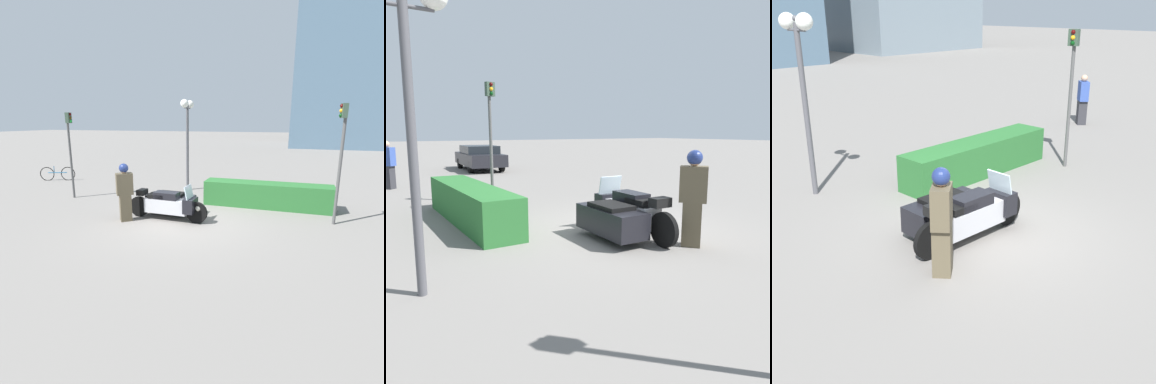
% 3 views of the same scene
% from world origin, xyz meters
% --- Properties ---
extents(ground_plane, '(160.00, 160.00, 0.00)m').
position_xyz_m(ground_plane, '(0.00, 0.00, 0.00)').
color(ground_plane, slate).
extents(police_motorcycle, '(2.67, 1.27, 1.16)m').
position_xyz_m(police_motorcycle, '(-0.48, 0.38, 0.47)').
color(police_motorcycle, black).
rests_on(police_motorcycle, ground).
extents(officer_rider, '(0.57, 0.55, 1.81)m').
position_xyz_m(officer_rider, '(-1.72, -0.43, 0.96)').
color(officer_rider, brown).
rests_on(officer_rider, ground).
extents(hedge_bush_curbside, '(4.51, 0.90, 0.89)m').
position_xyz_m(hedge_bush_curbside, '(2.35, 2.54, 0.44)').
color(hedge_bush_curbside, '#28662D').
rests_on(hedge_bush_curbside, ground).
extents(twin_lamp_post, '(0.35, 1.07, 3.96)m').
position_xyz_m(twin_lamp_post, '(-1.30, 4.29, 3.06)').
color(twin_lamp_post, '#4C4C51').
rests_on(twin_lamp_post, ground).
extents(traffic_light_near, '(0.22, 0.28, 3.55)m').
position_xyz_m(traffic_light_near, '(4.45, 1.25, 2.32)').
color(traffic_light_near, '#4C4C4C').
rests_on(traffic_light_near, ground).
extents(parked_car_background, '(4.81, 2.21, 1.36)m').
position_xyz_m(parked_car_background, '(14.26, -1.47, 0.73)').
color(parked_car_background, black).
rests_on(parked_car_background, ground).
extents(pedestrian_bystander, '(0.58, 0.57, 1.79)m').
position_xyz_m(pedestrian_bystander, '(9.17, 3.62, 0.90)').
color(pedestrian_bystander, '#2D2D33').
rests_on(pedestrian_bystander, ground).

